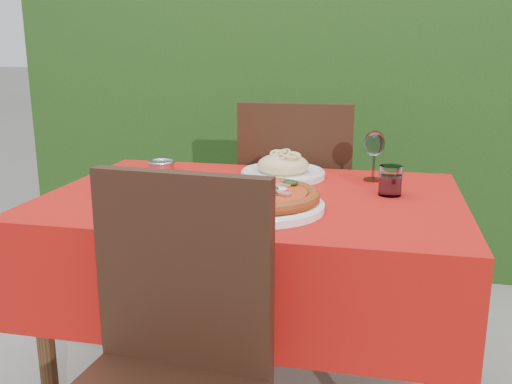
% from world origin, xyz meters
% --- Properties ---
extents(hedge, '(3.20, 0.55, 1.78)m').
position_xyz_m(hedge, '(0.00, 1.55, 0.92)').
color(hedge, black).
rests_on(hedge, ground).
extents(dining_table, '(1.26, 0.86, 0.75)m').
position_xyz_m(dining_table, '(0.00, 0.00, 0.60)').
color(dining_table, '#483117').
rests_on(dining_table, ground).
extents(chair_near, '(0.45, 0.45, 0.93)m').
position_xyz_m(chair_near, '(-0.05, -0.63, 0.53)').
color(chair_near, black).
rests_on(chair_near, ground).
extents(chair_far, '(0.46, 0.46, 0.98)m').
position_xyz_m(chair_far, '(0.05, 0.60, 0.56)').
color(chair_far, black).
rests_on(chair_far, ground).
extents(pizza_plate, '(0.39, 0.39, 0.07)m').
position_xyz_m(pizza_plate, '(0.05, -0.17, 0.78)').
color(pizza_plate, white).
rests_on(pizza_plate, dining_table).
extents(pasta_plate, '(0.29, 0.29, 0.08)m').
position_xyz_m(pasta_plate, '(0.05, 0.25, 0.78)').
color(pasta_plate, silver).
rests_on(pasta_plate, dining_table).
extents(water_glass, '(0.07, 0.07, 0.09)m').
position_xyz_m(water_glass, '(0.41, 0.08, 0.79)').
color(water_glass, white).
rests_on(water_glass, dining_table).
extents(wine_glass, '(0.07, 0.07, 0.17)m').
position_xyz_m(wine_glass, '(0.36, 0.27, 0.87)').
color(wine_glass, silver).
rests_on(wine_glass, dining_table).
extents(fork, '(0.04, 0.18, 0.00)m').
position_xyz_m(fork, '(-0.29, -0.07, 0.75)').
color(fork, '#B6B6BD').
rests_on(fork, dining_table).
extents(steel_ramekin, '(0.09, 0.09, 0.03)m').
position_xyz_m(steel_ramekin, '(-0.40, 0.26, 0.76)').
color(steel_ramekin, '#B0B1B7').
rests_on(steel_ramekin, dining_table).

